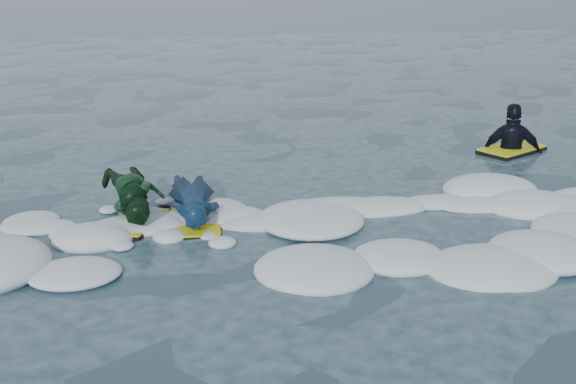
% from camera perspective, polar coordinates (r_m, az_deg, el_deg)
% --- Properties ---
extents(ground, '(120.00, 120.00, 0.00)m').
position_cam_1_polar(ground, '(6.86, -5.05, -6.84)').
color(ground, '#1A3640').
rests_on(ground, ground).
extents(foam_band, '(12.00, 3.10, 0.30)m').
position_cam_1_polar(foam_band, '(7.80, -5.71, -3.64)').
color(foam_band, silver).
rests_on(foam_band, ground).
extents(prone_woman_unit, '(0.59, 1.54, 0.40)m').
position_cam_1_polar(prone_woman_unit, '(8.31, -7.47, -0.84)').
color(prone_woman_unit, black).
rests_on(prone_woman_unit, ground).
extents(prone_child_unit, '(0.84, 1.43, 0.53)m').
position_cam_1_polar(prone_child_unit, '(8.36, -11.99, -0.44)').
color(prone_child_unit, black).
rests_on(prone_child_unit, ground).
extents(waiting_rider_unit, '(1.22, 1.04, 1.61)m').
position_cam_1_polar(waiting_rider_unit, '(11.63, 17.21, 2.82)').
color(waiting_rider_unit, black).
rests_on(waiting_rider_unit, ground).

